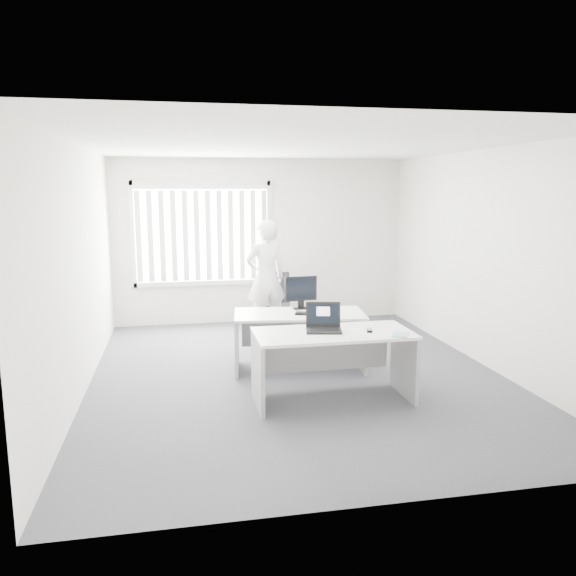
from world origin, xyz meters
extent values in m
plane|color=#595961|center=(0.00, 0.00, 0.00)|extent=(6.00, 6.00, 0.00)
cube|color=silver|center=(0.00, 3.00, 1.40)|extent=(5.00, 0.02, 2.80)
cube|color=silver|center=(0.00, -3.00, 1.40)|extent=(5.00, 0.02, 2.80)
cube|color=silver|center=(-2.50, 0.00, 1.40)|extent=(0.02, 6.00, 2.80)
cube|color=silver|center=(2.50, 0.00, 1.40)|extent=(0.02, 6.00, 2.80)
cube|color=silver|center=(0.00, 0.00, 2.80)|extent=(5.00, 6.00, 0.02)
cube|color=silver|center=(-1.00, 2.96, 1.55)|extent=(2.32, 0.06, 1.76)
cube|color=white|center=(0.20, -0.92, 0.76)|extent=(1.70, 0.80, 0.03)
cube|color=#A8A8AB|center=(-0.62, -0.93, 0.37)|extent=(0.05, 0.73, 0.74)
cube|color=#A8A8AB|center=(1.03, -0.92, 0.37)|extent=(0.05, 0.73, 0.74)
cube|color=white|center=(0.07, 0.20, 0.73)|extent=(1.71, 0.95, 0.03)
cube|color=#A8A8AB|center=(-0.72, 0.30, 0.36)|extent=(0.12, 0.70, 0.71)
cube|color=#A8A8AB|center=(0.86, 0.11, 0.36)|extent=(0.12, 0.70, 0.71)
cylinder|color=black|center=(0.15, 2.30, 0.04)|extent=(0.64, 0.64, 0.07)
cylinder|color=black|center=(0.15, 2.30, 0.20)|extent=(0.06, 0.06, 0.41)
cube|color=black|center=(0.15, 2.30, 0.41)|extent=(0.49, 0.49, 0.06)
cube|color=black|center=(0.20, 2.48, 0.69)|extent=(0.39, 0.14, 0.49)
imported|color=white|center=(-0.07, 2.07, 0.91)|extent=(0.75, 0.58, 1.82)
cube|color=white|center=(0.57, -1.04, 0.77)|extent=(0.35, 0.27, 0.00)
cube|color=white|center=(0.86, -1.19, 0.78)|extent=(0.25, 0.28, 0.01)
cube|color=black|center=(0.21, 0.08, 0.75)|extent=(0.46, 0.27, 0.02)
camera|label=1|loc=(-1.40, -6.57, 2.28)|focal=35.00mm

